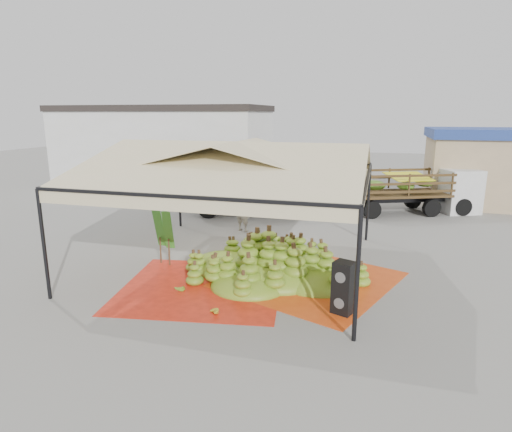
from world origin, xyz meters
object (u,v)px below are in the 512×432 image
(speaker_stack, at_px, (344,288))
(truck_left, at_px, (270,181))
(truck_right, at_px, (418,186))
(vendor, at_px, (243,208))
(banana_heap, at_px, (272,257))

(speaker_stack, relative_size, truck_left, 0.18)
(truck_left, height_order, truck_right, truck_left)
(vendor, height_order, truck_left, truck_left)
(vendor, bearing_deg, truck_right, -121.71)
(truck_left, distance_m, truck_right, 7.40)
(banana_heap, bearing_deg, truck_left, 104.39)
(speaker_stack, height_order, truck_right, truck_right)
(truck_left, bearing_deg, banana_heap, -99.03)
(banana_heap, height_order, truck_left, truck_left)
(banana_heap, bearing_deg, truck_right, 64.79)
(truck_left, xyz_separation_m, truck_right, (7.19, 1.72, -0.20))
(speaker_stack, bearing_deg, truck_right, 99.25)
(banana_heap, height_order, speaker_stack, speaker_stack)
(vendor, xyz_separation_m, truck_left, (0.17, 4.05, 0.56))
(speaker_stack, relative_size, truck_right, 0.20)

